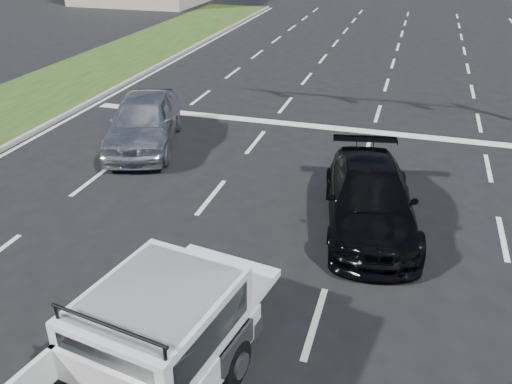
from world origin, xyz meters
TOP-DOWN VIEW (x-y plane):
  - ground at (0.00, 0.00)m, footprint 160.00×160.00m
  - road_markings at (0.00, 6.56)m, footprint 17.75×60.00m
  - curb_left at (-9.05, 6.00)m, footprint 0.15×60.00m
  - silver_sedan at (-5.00, 6.74)m, footprint 3.28×5.17m
  - black_coupe at (2.27, 3.69)m, footprint 2.80×5.09m

SIDE VIEW (x-z plane):
  - ground at x=0.00m, z-range 0.00..0.00m
  - road_markings at x=0.00m, z-range 0.00..0.01m
  - curb_left at x=-9.05m, z-range 0.00..0.14m
  - black_coupe at x=2.27m, z-range 0.00..1.40m
  - silver_sedan at x=-5.00m, z-range 0.00..1.64m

